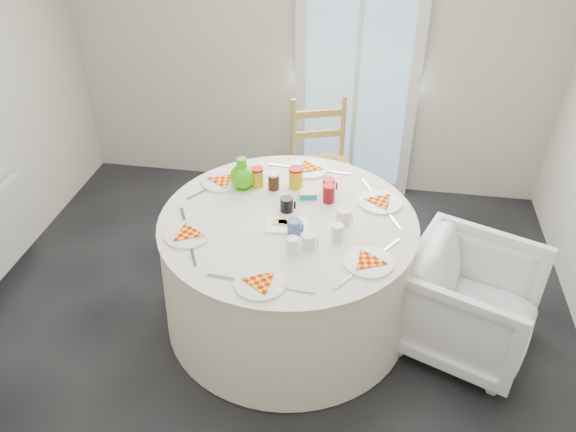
% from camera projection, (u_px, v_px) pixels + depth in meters
% --- Properties ---
extents(floor, '(4.00, 4.00, 0.00)m').
position_uv_depth(floor, '(264.00, 342.00, 3.58)').
color(floor, black).
rests_on(floor, ground).
extents(wall_back, '(4.00, 0.02, 2.60)m').
position_uv_depth(wall_back, '(309.00, 41.00, 4.45)').
color(wall_back, '#BCB5A3').
rests_on(wall_back, floor).
extents(glass_door, '(1.00, 0.08, 2.10)m').
position_uv_depth(glass_door, '(357.00, 76.00, 4.50)').
color(glass_door, silver).
rests_on(glass_door, floor).
extents(table, '(1.60, 1.60, 0.81)m').
position_uv_depth(table, '(288.00, 270.00, 3.58)').
color(table, silver).
rests_on(table, floor).
extents(wooden_chair, '(0.57, 0.56, 1.03)m').
position_uv_depth(wooden_chair, '(322.00, 172.00, 4.40)').
color(wooden_chair, '#9B7142').
rests_on(wooden_chair, floor).
extents(armchair, '(0.91, 0.94, 0.76)m').
position_uv_depth(armchair, '(472.00, 297.00, 3.36)').
color(armchair, white).
rests_on(armchair, floor).
extents(place_settings, '(1.57, 1.57, 0.03)m').
position_uv_depth(place_settings, '(288.00, 220.00, 3.35)').
color(place_settings, silver).
rests_on(place_settings, table).
extents(jar_cluster, '(0.59, 0.39, 0.16)m').
position_uv_depth(jar_cluster, '(290.00, 188.00, 3.56)').
color(jar_cluster, brown).
rests_on(jar_cluster, table).
extents(butter_tub, '(0.12, 0.10, 0.04)m').
position_uv_depth(butter_tub, '(308.00, 196.00, 3.54)').
color(butter_tub, teal).
rests_on(butter_tub, table).
extents(green_pitcher, '(0.20, 0.20, 0.21)m').
position_uv_depth(green_pitcher, '(242.00, 175.00, 3.59)').
color(green_pitcher, '#3CB30B').
rests_on(green_pitcher, table).
extents(cheese_platter, '(0.26, 0.18, 0.03)m').
position_uv_depth(cheese_platter, '(287.00, 227.00, 3.29)').
color(cheese_platter, white).
rests_on(cheese_platter, table).
extents(mugs_glasses, '(0.62, 0.62, 0.11)m').
position_uv_depth(mugs_glasses, '(313.00, 221.00, 3.28)').
color(mugs_glasses, '#9F9F9F').
rests_on(mugs_glasses, table).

